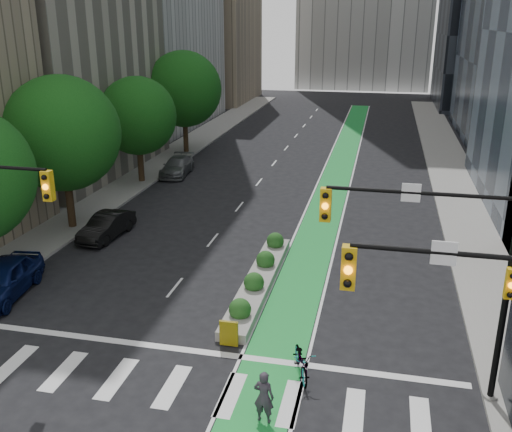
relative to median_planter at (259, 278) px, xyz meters
The scene contains 16 objects.
ground 7.15m from the median_planter, 99.68° to the right, with size 160.00×160.00×0.00m, color black.
sidewalk_left 22.18m from the median_planter, 125.89° to the left, with size 3.60×90.00×0.15m, color gray.
sidewalk_right 20.86m from the median_planter, 59.45° to the left, with size 3.60×90.00×0.15m, color gray.
bike_lane_paint 23.04m from the median_planter, 85.52° to the left, with size 2.20×70.00×0.01m, color green.
building_tan_far 63.92m from the median_planter, 109.78° to the left, with size 14.00×16.00×26.00m, color tan.
tree_mid 14.16m from the median_planter, 157.87° to the left, with size 6.40×6.40×8.78m.
tree_midfar 19.84m from the median_planter, 129.19° to the left, with size 5.60×5.60×7.76m.
tree_far 28.29m from the median_planter, 116.05° to the left, with size 6.60×6.60×9.00m.
signal_right 10.89m from the median_planter, 41.32° to the right, with size 5.82×0.51×7.20m.
signal_far_right 14.22m from the median_planter, 54.91° to the right, with size 4.82×0.51×7.20m.
median_planter is the anchor object (origin of this frame).
bicycle 7.04m from the median_planter, 65.72° to the right, with size 0.73×2.09×1.10m, color gray.
cyclist 9.30m from the median_planter, 76.76° to the right, with size 0.64×0.42×1.74m, color #342E37.
parked_car_left_near 11.26m from the median_planter, 162.03° to the right, with size 1.95×4.85×1.65m, color #0B1646.
parked_car_left_mid 10.39m from the median_planter, 157.00° to the left, with size 1.44×4.13×1.36m, color black.
parked_car_left_far 20.47m from the median_planter, 120.48° to the left, with size 1.91×4.70×1.36m, color #595C5E.
Camera 1 is at (6.23, -16.05, 11.64)m, focal length 40.00 mm.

